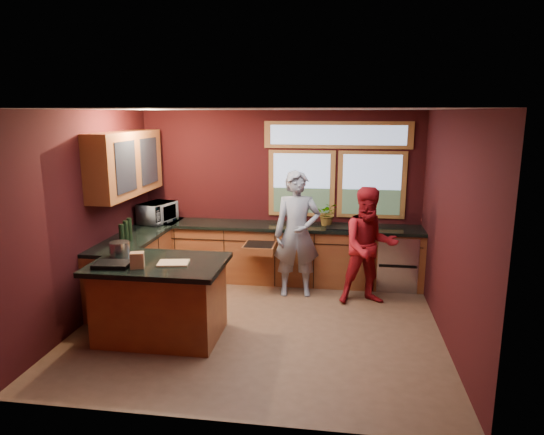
% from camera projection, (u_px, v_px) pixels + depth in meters
% --- Properties ---
extents(floor, '(4.50, 4.50, 0.00)m').
position_uv_depth(floor, '(260.00, 325.00, 6.20)').
color(floor, brown).
rests_on(floor, ground).
extents(room_shell, '(4.52, 4.02, 2.71)m').
position_uv_depth(room_shell, '(217.00, 181.00, 6.22)').
color(room_shell, black).
rests_on(room_shell, ground).
extents(back_counter, '(4.50, 0.64, 0.93)m').
position_uv_depth(back_counter, '(290.00, 253.00, 7.72)').
color(back_counter, brown).
rests_on(back_counter, floor).
extents(left_counter, '(0.64, 2.30, 0.93)m').
position_uv_depth(left_counter, '(140.00, 263.00, 7.20)').
color(left_counter, brown).
rests_on(left_counter, floor).
extents(island, '(1.55, 1.05, 0.95)m').
position_uv_depth(island, '(161.00, 299.00, 5.80)').
color(island, brown).
rests_on(island, floor).
extents(person_grey, '(0.73, 0.53, 1.85)m').
position_uv_depth(person_grey, '(297.00, 234.00, 7.06)').
color(person_grey, slate).
rests_on(person_grey, floor).
extents(person_red, '(0.93, 0.79, 1.67)m').
position_uv_depth(person_red, '(369.00, 246.00, 6.76)').
color(person_red, maroon).
rests_on(person_red, floor).
extents(microwave, '(0.54, 0.67, 0.33)m').
position_uv_depth(microwave, '(157.00, 213.00, 7.74)').
color(microwave, '#999999').
rests_on(microwave, left_counter).
extents(potted_plant, '(0.33, 0.28, 0.36)m').
position_uv_depth(potted_plant, '(328.00, 214.00, 7.55)').
color(potted_plant, '#999999').
rests_on(potted_plant, back_counter).
extents(paper_towel, '(0.12, 0.12, 0.28)m').
position_uv_depth(paper_towel, '(299.00, 216.00, 7.57)').
color(paper_towel, silver).
rests_on(paper_towel, back_counter).
extents(cutting_board, '(0.39, 0.31, 0.02)m').
position_uv_depth(cutting_board, '(173.00, 263.00, 5.62)').
color(cutting_board, '#A78056').
rests_on(cutting_board, island).
extents(stock_pot, '(0.24, 0.24, 0.18)m').
position_uv_depth(stock_pot, '(120.00, 249.00, 5.90)').
color(stock_pot, '#A6A6AB').
rests_on(stock_pot, island).
extents(paper_bag, '(0.18, 0.16, 0.18)m').
position_uv_depth(paper_bag, '(137.00, 260.00, 5.46)').
color(paper_bag, brown).
rests_on(paper_bag, island).
extents(black_tray, '(0.43, 0.32, 0.05)m').
position_uv_depth(black_tray, '(113.00, 265.00, 5.51)').
color(black_tray, black).
rests_on(black_tray, island).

